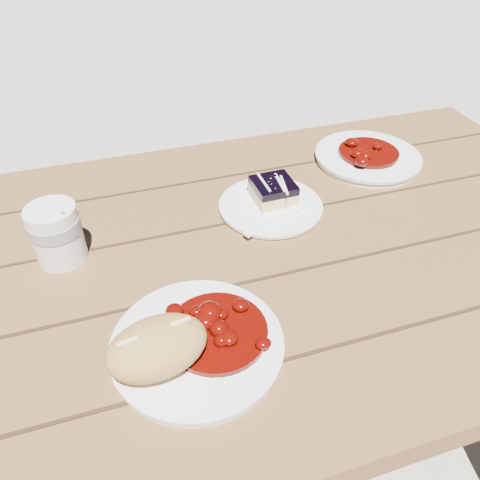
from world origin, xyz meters
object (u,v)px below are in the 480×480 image
object	(u,v)px
dessert_plate	(271,207)
coffee_cup	(57,234)
main_plate	(197,346)
bread_roll	(157,347)
picnic_table	(105,344)
second_plate	(367,158)
blueberry_cake	(273,190)

from	to	relation	value
dessert_plate	coffee_cup	distance (m)	0.39
main_plate	dessert_plate	bearing A→B (deg)	52.87
bread_roll	dessert_plate	world-z (taller)	bread_roll
picnic_table	coffee_cup	xyz separation A→B (m)	(-0.03, 0.07, 0.21)
picnic_table	bread_roll	distance (m)	0.31
picnic_table	bread_roll	bearing A→B (deg)	-67.25
main_plate	second_plate	distance (m)	0.63
dessert_plate	second_plate	distance (m)	0.29
dessert_plate	blueberry_cake	xyz separation A→B (m)	(0.01, 0.01, 0.03)
picnic_table	main_plate	distance (m)	0.29
coffee_cup	picnic_table	bearing A→B (deg)	-66.28
bread_roll	picnic_table	bearing A→B (deg)	112.75
second_plate	main_plate	bearing A→B (deg)	-141.26
dessert_plate	coffee_cup	bearing A→B (deg)	-176.22
picnic_table	blueberry_cake	bearing A→B (deg)	17.43
blueberry_cake	main_plate	bearing A→B (deg)	-128.61
picnic_table	coffee_cup	size ratio (longest dim) A/B	19.49
bread_roll	coffee_cup	bearing A→B (deg)	113.01
picnic_table	blueberry_cake	distance (m)	0.43
blueberry_cake	second_plate	size ratio (longest dim) A/B	0.34
coffee_cup	main_plate	bearing A→B (deg)	-56.22
bread_roll	blueberry_cake	size ratio (longest dim) A/B	1.71
bread_roll	coffee_cup	size ratio (longest dim) A/B	1.31
dessert_plate	blueberry_cake	bearing A→B (deg)	56.31
bread_roll	blueberry_cake	world-z (taller)	bread_roll
main_plate	blueberry_cake	xyz separation A→B (m)	(0.23, 0.30, 0.02)
dessert_plate	second_plate	size ratio (longest dim) A/B	0.85
blueberry_cake	coffee_cup	bearing A→B (deg)	-175.82
main_plate	blueberry_cake	distance (m)	0.38
picnic_table	blueberry_cake	xyz separation A→B (m)	(0.37, 0.12, 0.19)
coffee_cup	second_plate	distance (m)	0.68
coffee_cup	dessert_plate	bearing A→B (deg)	3.78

